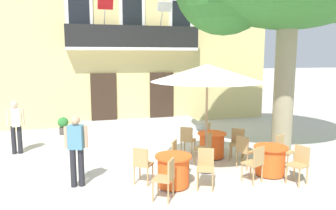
{
  "coord_description": "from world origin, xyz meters",
  "views": [
    {
      "loc": [
        -2.41,
        -9.34,
        3.07
      ],
      "look_at": [
        0.68,
        1.83,
        1.3
      ],
      "focal_mm": 34.93,
      "sensor_mm": 36.0,
      "label": 1
    }
  ],
  "objects_px": {
    "cafe_chair_front_2": "(299,162)",
    "cafe_chair_front_3": "(283,149)",
    "cafe_table_near_tree": "(212,145)",
    "cafe_chair_near_tree_0": "(187,139)",
    "cafe_chair_near_tree_2": "(237,142)",
    "cafe_chair_front_0": "(244,150)",
    "pedestrian_near_entrance": "(16,124)",
    "cafe_chair_near_tree_3": "(212,134)",
    "cafe_umbrella": "(207,73)",
    "cafe_chair_near_tree_1": "(205,147)",
    "cafe_chair_middle_2": "(142,163)",
    "cafe_chair_middle_0": "(206,165)",
    "cafe_table_front": "(270,160)",
    "cafe_chair_middle_1": "(178,155)",
    "cafe_table_middle": "(173,171)",
    "cafe_chair_middle_3": "(166,176)",
    "pedestrian_mid_plaza": "(76,147)",
    "cafe_chair_front_1": "(255,162)",
    "ground_planter_left": "(63,125)"
  },
  "relations": [
    {
      "from": "cafe_chair_near_tree_2",
      "to": "cafe_chair_front_3",
      "type": "height_order",
      "value": "same"
    },
    {
      "from": "cafe_chair_near_tree_1",
      "to": "cafe_chair_near_tree_2",
      "type": "xyz_separation_m",
      "value": [
        1.12,
        0.23,
        0.0
      ]
    },
    {
      "from": "cafe_chair_middle_3",
      "to": "cafe_chair_front_1",
      "type": "xyz_separation_m",
      "value": [
        2.31,
        0.36,
        0.0
      ]
    },
    {
      "from": "cafe_chair_near_tree_2",
      "to": "cafe_chair_front_0",
      "type": "bearing_deg",
      "value": -103.78
    },
    {
      "from": "cafe_chair_middle_2",
      "to": "cafe_chair_near_tree_2",
      "type": "bearing_deg",
      "value": 20.0
    },
    {
      "from": "cafe_table_near_tree",
      "to": "cafe_chair_middle_0",
      "type": "xyz_separation_m",
      "value": [
        -1.03,
        -2.06,
        0.14
      ]
    },
    {
      "from": "cafe_table_front",
      "to": "cafe_chair_near_tree_0",
      "type": "bearing_deg",
      "value": 125.07
    },
    {
      "from": "cafe_chair_near_tree_0",
      "to": "pedestrian_near_entrance",
      "type": "relative_size",
      "value": 0.54
    },
    {
      "from": "cafe_table_front",
      "to": "cafe_umbrella",
      "type": "height_order",
      "value": "cafe_umbrella"
    },
    {
      "from": "cafe_chair_front_1",
      "to": "cafe_umbrella",
      "type": "bearing_deg",
      "value": 128.86
    },
    {
      "from": "cafe_chair_near_tree_1",
      "to": "cafe_umbrella",
      "type": "height_order",
      "value": "cafe_umbrella"
    },
    {
      "from": "cafe_chair_near_tree_0",
      "to": "cafe_chair_front_3",
      "type": "xyz_separation_m",
      "value": [
        2.16,
        -1.76,
        0.0
      ]
    },
    {
      "from": "cafe_chair_near_tree_3",
      "to": "pedestrian_near_entrance",
      "type": "distance_m",
      "value": 6.21
    },
    {
      "from": "cafe_chair_middle_1",
      "to": "cafe_chair_middle_2",
      "type": "bearing_deg",
      "value": -161.66
    },
    {
      "from": "cafe_chair_middle_2",
      "to": "pedestrian_near_entrance",
      "type": "bearing_deg",
      "value": 133.72
    },
    {
      "from": "cafe_chair_near_tree_1",
      "to": "cafe_chair_near_tree_3",
      "type": "xyz_separation_m",
      "value": [
        0.76,
        1.29,
        0.0
      ]
    },
    {
      "from": "cafe_table_near_tree",
      "to": "cafe_table_middle",
      "type": "xyz_separation_m",
      "value": [
        -1.75,
        -1.84,
        0.0
      ]
    },
    {
      "from": "cafe_chair_middle_2",
      "to": "cafe_chair_front_1",
      "type": "bearing_deg",
      "value": -13.91
    },
    {
      "from": "cafe_chair_middle_3",
      "to": "cafe_chair_front_2",
      "type": "height_order",
      "value": "same"
    },
    {
      "from": "cafe_chair_middle_0",
      "to": "cafe_chair_front_1",
      "type": "distance_m",
      "value": 1.25
    },
    {
      "from": "cafe_chair_middle_2",
      "to": "ground_planter_left",
      "type": "xyz_separation_m",
      "value": [
        -2.03,
        5.76,
        -0.15
      ]
    },
    {
      "from": "cafe_chair_near_tree_0",
      "to": "cafe_chair_near_tree_2",
      "type": "relative_size",
      "value": 1.0
    },
    {
      "from": "pedestrian_mid_plaza",
      "to": "cafe_chair_middle_0",
      "type": "bearing_deg",
      "value": -16.42
    },
    {
      "from": "cafe_chair_near_tree_3",
      "to": "cafe_chair_front_3",
      "type": "xyz_separation_m",
      "value": [
        1.2,
        -2.07,
        0.0
      ]
    },
    {
      "from": "cafe_chair_front_2",
      "to": "cafe_chair_front_3",
      "type": "distance_m",
      "value": 1.11
    },
    {
      "from": "cafe_chair_middle_0",
      "to": "cafe_chair_middle_2",
      "type": "relative_size",
      "value": 1.0
    },
    {
      "from": "cafe_chair_near_tree_0",
      "to": "pedestrian_mid_plaza",
      "type": "relative_size",
      "value": 0.53
    },
    {
      "from": "cafe_chair_middle_1",
      "to": "cafe_table_near_tree",
      "type": "bearing_deg",
      "value": 39.09
    },
    {
      "from": "cafe_chair_middle_3",
      "to": "cafe_chair_front_1",
      "type": "distance_m",
      "value": 2.34
    },
    {
      "from": "cafe_table_front",
      "to": "cafe_chair_front_2",
      "type": "height_order",
      "value": "cafe_chair_front_2"
    },
    {
      "from": "cafe_chair_near_tree_2",
      "to": "cafe_chair_front_2",
      "type": "distance_m",
      "value": 2.15
    },
    {
      "from": "cafe_table_near_tree",
      "to": "cafe_chair_near_tree_0",
      "type": "bearing_deg",
      "value": 149.1
    },
    {
      "from": "cafe_table_front",
      "to": "cafe_chair_front_3",
      "type": "bearing_deg",
      "value": 31.91
    },
    {
      "from": "cafe_chair_front_0",
      "to": "pedestrian_near_entrance",
      "type": "height_order",
      "value": "pedestrian_near_entrance"
    },
    {
      "from": "cafe_umbrella",
      "to": "cafe_chair_front_1",
      "type": "bearing_deg",
      "value": -51.14
    },
    {
      "from": "cafe_chair_middle_3",
      "to": "cafe_chair_front_0",
      "type": "distance_m",
      "value": 2.91
    },
    {
      "from": "cafe_umbrella",
      "to": "cafe_chair_near_tree_3",
      "type": "bearing_deg",
      "value": 62.11
    },
    {
      "from": "cafe_chair_near_tree_0",
      "to": "cafe_table_near_tree",
      "type": "bearing_deg",
      "value": -30.9
    },
    {
      "from": "cafe_chair_front_3",
      "to": "cafe_chair_near_tree_1",
      "type": "bearing_deg",
      "value": 158.44
    },
    {
      "from": "cafe_chair_near_tree_1",
      "to": "ground_planter_left",
      "type": "height_order",
      "value": "cafe_chair_near_tree_1"
    },
    {
      "from": "cafe_chair_near_tree_3",
      "to": "cafe_chair_front_2",
      "type": "distance_m",
      "value": 3.26
    },
    {
      "from": "cafe_chair_near_tree_0",
      "to": "cafe_chair_near_tree_3",
      "type": "bearing_deg",
      "value": 17.54
    },
    {
      "from": "cafe_table_middle",
      "to": "cafe_chair_middle_1",
      "type": "distance_m",
      "value": 0.77
    },
    {
      "from": "cafe_chair_near_tree_3",
      "to": "cafe_umbrella",
      "type": "relative_size",
      "value": 0.31
    },
    {
      "from": "cafe_chair_middle_1",
      "to": "cafe_chair_front_1",
      "type": "bearing_deg",
      "value": -31.0
    },
    {
      "from": "cafe_chair_front_3",
      "to": "cafe_umbrella",
      "type": "height_order",
      "value": "cafe_umbrella"
    },
    {
      "from": "cafe_chair_near_tree_1",
      "to": "cafe_table_middle",
      "type": "distance_m",
      "value": 1.8
    },
    {
      "from": "cafe_chair_middle_2",
      "to": "cafe_chair_front_3",
      "type": "xyz_separation_m",
      "value": [
        3.93,
        0.11,
        0.0
      ]
    },
    {
      "from": "cafe_chair_front_2",
      "to": "cafe_chair_middle_1",
      "type": "bearing_deg",
      "value": 154.06
    },
    {
      "from": "cafe_chair_front_2",
      "to": "cafe_chair_near_tree_2",
      "type": "bearing_deg",
      "value": 105.14
    }
  ]
}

